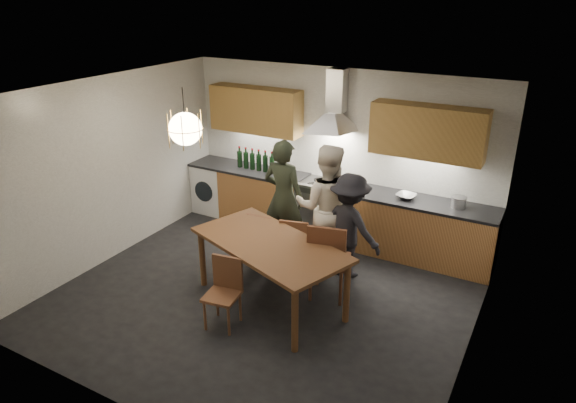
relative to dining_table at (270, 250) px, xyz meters
The scene contains 17 objects.
ground 0.76m from the dining_table, 153.88° to the left, with size 5.00×5.00×0.00m, color black.
room_shell 0.98m from the dining_table, 153.88° to the left, with size 5.02×4.52×2.61m.
counter_run 2.04m from the dining_table, 93.36° to the left, with size 5.00×0.62×0.90m.
range_stove 2.04m from the dining_table, 94.04° to the left, with size 0.90×0.60×0.92m.
wall_fixtures 2.42m from the dining_table, 93.81° to the left, with size 4.30×0.54×1.10m.
pendant_lamp 1.78m from the dining_table, behind, with size 0.43×0.43×0.70m.
dining_table is the anchor object (origin of this frame).
chair_back_left 0.91m from the dining_table, 127.90° to the left, with size 0.40×0.40×0.84m.
chair_back_mid 0.75m from the dining_table, 91.98° to the left, with size 0.47×0.47×0.87m.
chair_back_right 0.73m from the dining_table, 34.28° to the left, with size 0.57×0.57×1.06m.
chair_front 0.71m from the dining_table, 112.42° to the right, with size 0.42×0.42×0.83m.
person_left 1.37m from the dining_table, 112.21° to the left, with size 0.63×0.41×1.73m, color black.
person_mid 1.23m from the dining_table, 81.42° to the left, with size 0.86×0.67×1.78m, color silver.
person_right 1.23m from the dining_table, 61.64° to the left, with size 0.95×0.55×1.47m, color black.
mixing_bowl 2.27m from the dining_table, 62.01° to the left, with size 0.28×0.28×0.07m, color #AEADB1.
stock_pot 2.72m from the dining_table, 49.07° to the left, with size 0.20×0.20×0.14m, color silver.
wine_bottles 2.52m from the dining_table, 125.95° to the left, with size 0.70×0.08×0.35m.
Camera 1 is at (2.98, -4.77, 3.68)m, focal length 32.00 mm.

